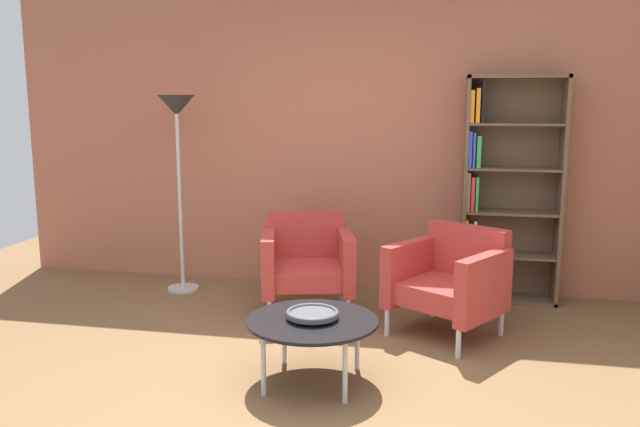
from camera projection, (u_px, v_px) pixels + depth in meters
ground_plane at (284, 402)px, 3.72m from camera, size 8.32×8.32×0.00m
brick_back_panel at (351, 128)px, 5.84m from camera, size 6.40×0.12×2.90m
bookshelf_tall at (503, 191)px, 5.46m from camera, size 0.80×0.30×1.90m
coffee_table_low at (312, 324)px, 3.92m from camera, size 0.80×0.80×0.40m
decorative_bowl at (312, 314)px, 3.91m from camera, size 0.32×0.32×0.05m
armchair_spare_guest at (451, 279)px, 4.73m from camera, size 0.94×0.92×0.78m
armchair_corner_red at (307, 261)px, 5.25m from camera, size 0.86×0.81×0.78m
floor_lamp_torchiere at (177, 129)px, 5.64m from camera, size 0.32×0.32×1.74m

